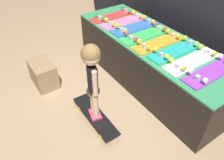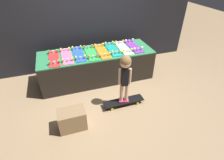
% 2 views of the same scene
% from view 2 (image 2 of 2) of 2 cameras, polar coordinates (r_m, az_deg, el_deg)
% --- Properties ---
extents(ground_plane, '(16.00, 16.00, 0.00)m').
position_cam_2_polar(ground_plane, '(3.71, -2.72, -3.50)').
color(ground_plane, '#9E7F5B').
extents(back_wall, '(5.29, 0.10, 2.49)m').
position_cam_2_polar(back_wall, '(4.25, -8.06, 20.10)').
color(back_wall, black).
rests_on(back_wall, ground_plane).
extents(display_rack, '(2.43, 0.82, 0.66)m').
position_cam_2_polar(display_rack, '(3.94, -4.90, 4.70)').
color(display_rack, black).
rests_on(display_rack, ground_plane).
extents(skateboard_red_on_rack, '(0.21, 0.74, 0.09)m').
position_cam_2_polar(skateboard_red_on_rack, '(3.68, -18.43, 6.86)').
color(skateboard_red_on_rack, red).
rests_on(skateboard_red_on_rack, display_rack).
extents(skateboard_pink_on_rack, '(0.21, 0.74, 0.09)m').
position_cam_2_polar(skateboard_pink_on_rack, '(3.70, -14.62, 7.69)').
color(skateboard_pink_on_rack, pink).
rests_on(skateboard_pink_on_rack, display_rack).
extents(skateboard_blue_on_rack, '(0.21, 0.74, 0.09)m').
position_cam_2_polar(skateboard_blue_on_rack, '(3.73, -10.84, 8.46)').
color(skateboard_blue_on_rack, blue).
rests_on(skateboard_blue_on_rack, display_rack).
extents(skateboard_green_on_rack, '(0.21, 0.74, 0.09)m').
position_cam_2_polar(skateboard_green_on_rack, '(3.74, -6.98, 8.89)').
color(skateboard_green_on_rack, green).
rests_on(skateboard_green_on_rack, display_rack).
extents(skateboard_orange_on_rack, '(0.21, 0.74, 0.09)m').
position_cam_2_polar(skateboard_orange_on_rack, '(3.79, -3.26, 9.47)').
color(skateboard_orange_on_rack, orange).
rests_on(skateboard_orange_on_rack, display_rack).
extents(skateboard_teal_on_rack, '(0.21, 0.74, 0.09)m').
position_cam_2_polar(skateboard_teal_on_rack, '(3.89, 0.19, 10.18)').
color(skateboard_teal_on_rack, teal).
rests_on(skateboard_teal_on_rack, display_rack).
extents(skateboard_white_on_rack, '(0.21, 0.74, 0.09)m').
position_cam_2_polar(skateboard_white_on_rack, '(3.96, 3.71, 10.58)').
color(skateboard_white_on_rack, white).
rests_on(skateboard_white_on_rack, display_rack).
extents(skateboard_purple_on_rack, '(0.21, 0.74, 0.09)m').
position_cam_2_polar(skateboard_purple_on_rack, '(4.06, 6.99, 11.03)').
color(skateboard_purple_on_rack, purple).
rests_on(skateboard_purple_on_rack, display_rack).
extents(skateboard_on_floor, '(0.78, 0.19, 0.09)m').
position_cam_2_polar(skateboard_on_floor, '(3.34, 3.81, -6.99)').
color(skateboard_on_floor, black).
rests_on(skateboard_on_floor, ground_plane).
extents(child, '(0.22, 0.19, 0.94)m').
position_cam_2_polar(child, '(2.94, 4.31, 2.94)').
color(child, '#E03D6B').
rests_on(child, skateboard_on_floor).
extents(storage_box, '(0.43, 0.28, 0.35)m').
position_cam_2_polar(storage_box, '(2.94, -12.85, -12.40)').
color(storage_box, '#8E704C').
rests_on(storage_box, ground_plane).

